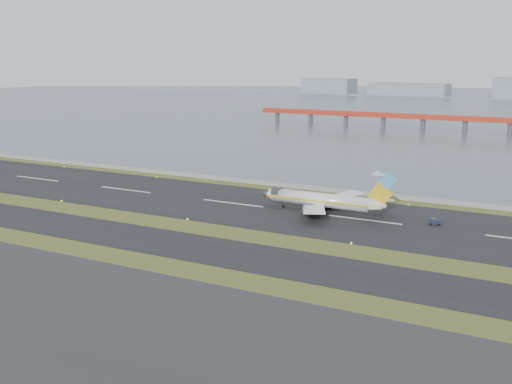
% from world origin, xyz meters
% --- Properties ---
extents(ground, '(1000.00, 1000.00, 0.00)m').
position_xyz_m(ground, '(0.00, 0.00, 0.00)').
color(ground, '#344217').
rests_on(ground, ground).
extents(taxiway_strip, '(1000.00, 18.00, 0.10)m').
position_xyz_m(taxiway_strip, '(0.00, -12.00, 0.05)').
color(taxiway_strip, black).
rests_on(taxiway_strip, ground).
extents(runway_strip, '(1000.00, 45.00, 0.10)m').
position_xyz_m(runway_strip, '(0.00, 30.00, 0.05)').
color(runway_strip, black).
rests_on(runway_strip, ground).
extents(seawall, '(1000.00, 2.50, 1.00)m').
position_xyz_m(seawall, '(0.00, 60.00, 0.50)').
color(seawall, gray).
rests_on(seawall, ground).
extents(bay_water, '(1400.00, 800.00, 1.30)m').
position_xyz_m(bay_water, '(0.00, 460.00, 0.00)').
color(bay_water, '#465265').
rests_on(bay_water, ground).
extents(red_pier, '(260.00, 5.00, 10.20)m').
position_xyz_m(red_pier, '(20.00, 250.00, 7.28)').
color(red_pier, '#B4311E').
rests_on(red_pier, ground).
extents(airliner, '(38.52, 32.89, 12.80)m').
position_xyz_m(airliner, '(27.72, 32.29, 3.46)').
color(airliner, white).
rests_on(airliner, ground).
extents(pushback_tug, '(3.19, 2.43, 1.81)m').
position_xyz_m(pushback_tug, '(57.10, 33.72, 0.88)').
color(pushback_tug, '#141E37').
rests_on(pushback_tug, ground).
extents(workboat_near, '(6.24, 3.02, 1.45)m').
position_xyz_m(workboat_near, '(22.33, 95.37, 0.46)').
color(workboat_near, silver).
rests_on(workboat_near, ground).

